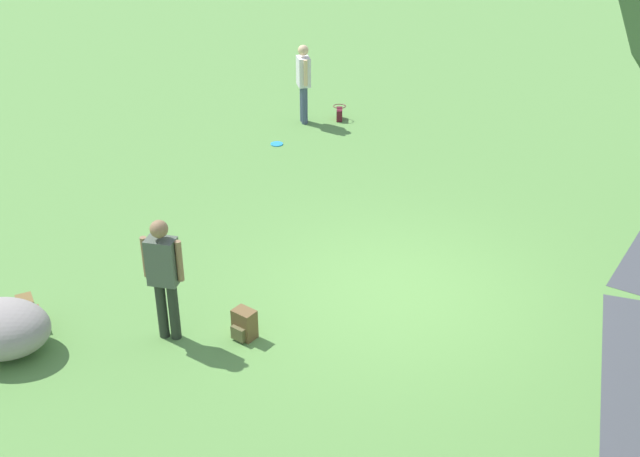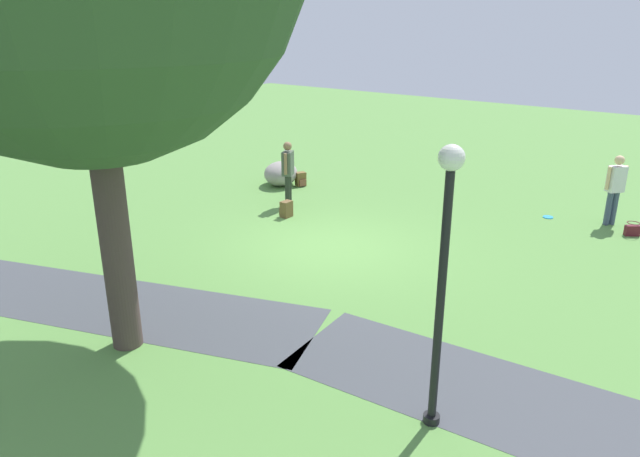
{
  "view_description": "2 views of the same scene",
  "coord_description": "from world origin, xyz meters",
  "px_view_note": "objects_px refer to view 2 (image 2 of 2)",
  "views": [
    {
      "loc": [
        7.88,
        4.84,
        6.0
      ],
      "look_at": [
        0.86,
        -0.77,
        1.13
      ],
      "focal_mm": 44.35,
      "sensor_mm": 36.0,
      "label": 1
    },
    {
      "loc": [
        -6.96,
        9.14,
        4.57
      ],
      "look_at": [
        -0.4,
        0.84,
        0.77
      ],
      "focal_mm": 32.84,
      "sensor_mm": 36.0,
      "label": 2
    }
  ],
  "objects_px": {
    "backpack_by_boulder": "(301,179)",
    "spare_backpack_on_lawn": "(286,209)",
    "lamp_post": "(444,261)",
    "lawn_boulder": "(281,173)",
    "handbag_on_grass": "(632,230)",
    "man_near_boulder": "(288,169)",
    "woman_with_handbag": "(615,185)",
    "frisbee_on_grass": "(548,217)"
  },
  "relations": [
    {
      "from": "handbag_on_grass",
      "to": "spare_backpack_on_lawn",
      "type": "xyz_separation_m",
      "value": [
        6.94,
        3.8,
        0.05
      ]
    },
    {
      "from": "lawn_boulder",
      "to": "man_near_boulder",
      "type": "height_order",
      "value": "man_near_boulder"
    },
    {
      "from": "man_near_boulder",
      "to": "backpack_by_boulder",
      "type": "height_order",
      "value": "man_near_boulder"
    },
    {
      "from": "lawn_boulder",
      "to": "man_near_boulder",
      "type": "xyz_separation_m",
      "value": [
        -1.48,
        1.36,
        0.62
      ]
    },
    {
      "from": "man_near_boulder",
      "to": "spare_backpack_on_lawn",
      "type": "height_order",
      "value": "man_near_boulder"
    },
    {
      "from": "lamp_post",
      "to": "man_near_boulder",
      "type": "xyz_separation_m",
      "value": [
        7.08,
        -5.48,
        -1.13
      ]
    },
    {
      "from": "lawn_boulder",
      "to": "woman_with_handbag",
      "type": "height_order",
      "value": "woman_with_handbag"
    },
    {
      "from": "lawn_boulder",
      "to": "woman_with_handbag",
      "type": "distance_m",
      "value": 8.7
    },
    {
      "from": "backpack_by_boulder",
      "to": "spare_backpack_on_lawn",
      "type": "xyz_separation_m",
      "value": [
        -1.53,
        2.38,
        0.0
      ]
    },
    {
      "from": "lawn_boulder",
      "to": "frisbee_on_grass",
      "type": "xyz_separation_m",
      "value": [
        -7.12,
        -1.81,
        -0.33
      ]
    },
    {
      "from": "woman_with_handbag",
      "to": "frisbee_on_grass",
      "type": "height_order",
      "value": "woman_with_handbag"
    },
    {
      "from": "handbag_on_grass",
      "to": "frisbee_on_grass",
      "type": "bearing_deg",
      "value": -3.78
    },
    {
      "from": "woman_with_handbag",
      "to": "handbag_on_grass",
      "type": "xyz_separation_m",
      "value": [
        -0.59,
        0.49,
        -0.82
      ]
    },
    {
      "from": "lamp_post",
      "to": "spare_backpack_on_lawn",
      "type": "distance_m",
      "value": 8.26
    },
    {
      "from": "spare_backpack_on_lawn",
      "to": "lawn_boulder",
      "type": "bearing_deg",
      "value": -45.69
    },
    {
      "from": "backpack_by_boulder",
      "to": "spare_backpack_on_lawn",
      "type": "distance_m",
      "value": 2.83
    },
    {
      "from": "man_near_boulder",
      "to": "handbag_on_grass",
      "type": "distance_m",
      "value": 8.16
    },
    {
      "from": "lawn_boulder",
      "to": "handbag_on_grass",
      "type": "relative_size",
      "value": 4.01
    },
    {
      "from": "man_near_boulder",
      "to": "backpack_by_boulder",
      "type": "relative_size",
      "value": 4.17
    },
    {
      "from": "woman_with_handbag",
      "to": "lamp_post",
      "type": "bearing_deg",
      "value": 90.96
    },
    {
      "from": "spare_backpack_on_lawn",
      "to": "lamp_post",
      "type": "bearing_deg",
      "value": 143.93
    },
    {
      "from": "backpack_by_boulder",
      "to": "frisbee_on_grass",
      "type": "height_order",
      "value": "backpack_by_boulder"
    },
    {
      "from": "backpack_by_boulder",
      "to": "lawn_boulder",
      "type": "bearing_deg",
      "value": 27.89
    },
    {
      "from": "woman_with_handbag",
      "to": "spare_backpack_on_lawn",
      "type": "height_order",
      "value": "woman_with_handbag"
    },
    {
      "from": "woman_with_handbag",
      "to": "frisbee_on_grass",
      "type": "bearing_deg",
      "value": 15.93
    },
    {
      "from": "lamp_post",
      "to": "lawn_boulder",
      "type": "relative_size",
      "value": 2.21
    },
    {
      "from": "handbag_on_grass",
      "to": "lawn_boulder",
      "type": "bearing_deg",
      "value": 10.64
    },
    {
      "from": "handbag_on_grass",
      "to": "frisbee_on_grass",
      "type": "height_order",
      "value": "handbag_on_grass"
    },
    {
      "from": "man_near_boulder",
      "to": "handbag_on_grass",
      "type": "height_order",
      "value": "man_near_boulder"
    },
    {
      "from": "lawn_boulder",
      "to": "handbag_on_grass",
      "type": "xyz_separation_m",
      "value": [
        -9.0,
        -1.69,
        -0.2
      ]
    },
    {
      "from": "lamp_post",
      "to": "lawn_boulder",
      "type": "bearing_deg",
      "value": -38.64
    },
    {
      "from": "lawn_boulder",
      "to": "frisbee_on_grass",
      "type": "distance_m",
      "value": 7.35
    },
    {
      "from": "man_near_boulder",
      "to": "lamp_post",
      "type": "bearing_deg",
      "value": 142.24
    },
    {
      "from": "man_near_boulder",
      "to": "handbag_on_grass",
      "type": "bearing_deg",
      "value": -157.93
    },
    {
      "from": "woman_with_handbag",
      "to": "man_near_boulder",
      "type": "xyz_separation_m",
      "value": [
        6.92,
        3.54,
        0.01
      ]
    },
    {
      "from": "man_near_boulder",
      "to": "backpack_by_boulder",
      "type": "bearing_deg",
      "value": -59.64
    },
    {
      "from": "spare_backpack_on_lawn",
      "to": "frisbee_on_grass",
      "type": "xyz_separation_m",
      "value": [
        -5.06,
        -3.92,
        -0.18
      ]
    },
    {
      "from": "backpack_by_boulder",
      "to": "frisbee_on_grass",
      "type": "xyz_separation_m",
      "value": [
        -6.59,
        -1.54,
        -0.18
      ]
    },
    {
      "from": "woman_with_handbag",
      "to": "spare_backpack_on_lawn",
      "type": "bearing_deg",
      "value": 34.03
    },
    {
      "from": "lamp_post",
      "to": "frisbee_on_grass",
      "type": "bearing_deg",
      "value": -80.56
    },
    {
      "from": "lamp_post",
      "to": "backpack_by_boulder",
      "type": "height_order",
      "value": "lamp_post"
    },
    {
      "from": "lawn_boulder",
      "to": "spare_backpack_on_lawn",
      "type": "distance_m",
      "value": 2.95
    }
  ]
}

